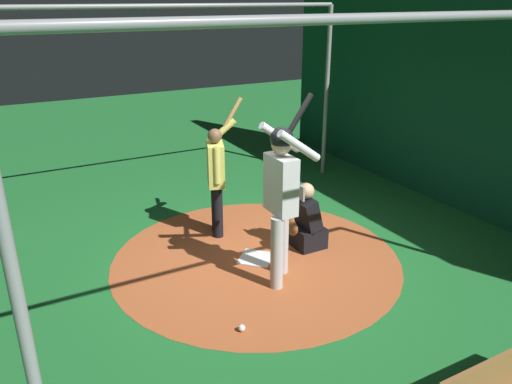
{
  "coord_description": "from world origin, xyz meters",
  "views": [
    {
      "loc": [
        2.8,
        5.14,
        3.24
      ],
      "look_at": [
        0.0,
        0.0,
        0.95
      ],
      "focal_mm": 35.2,
      "sensor_mm": 36.0,
      "label": 1
    }
  ],
  "objects_px": {
    "home_plate": "(256,258)",
    "visitor": "(217,175)",
    "batter": "(282,189)",
    "baseball_0": "(242,328)",
    "baseball_1": "(304,229)",
    "catcher": "(306,223)",
    "baseball_2": "(282,258)"
  },
  "relations": [
    {
      "from": "home_plate",
      "to": "baseball_1",
      "type": "relative_size",
      "value": 5.68
    },
    {
      "from": "baseball_1",
      "to": "visitor",
      "type": "bearing_deg",
      "value": -26.66
    },
    {
      "from": "home_plate",
      "to": "catcher",
      "type": "bearing_deg",
      "value": 177.78
    },
    {
      "from": "visitor",
      "to": "home_plate",
      "type": "bearing_deg",
      "value": 117.12
    },
    {
      "from": "home_plate",
      "to": "baseball_0",
      "type": "distance_m",
      "value": 1.55
    },
    {
      "from": "catcher",
      "to": "visitor",
      "type": "xyz_separation_m",
      "value": [
        0.87,
        -0.98,
        0.54
      ]
    },
    {
      "from": "catcher",
      "to": "baseball_1",
      "type": "distance_m",
      "value": 0.58
    },
    {
      "from": "home_plate",
      "to": "catcher",
      "type": "distance_m",
      "value": 0.84
    },
    {
      "from": "home_plate",
      "to": "batter",
      "type": "xyz_separation_m",
      "value": [
        -0.02,
        0.58,
        1.17
      ]
    },
    {
      "from": "baseball_1",
      "to": "baseball_2",
      "type": "xyz_separation_m",
      "value": [
        0.73,
        0.58,
        0.0
      ]
    },
    {
      "from": "batter",
      "to": "baseball_0",
      "type": "distance_m",
      "value": 1.6
    },
    {
      "from": "visitor",
      "to": "baseball_2",
      "type": "height_order",
      "value": "visitor"
    },
    {
      "from": "visitor",
      "to": "baseball_0",
      "type": "relative_size",
      "value": 26.39
    },
    {
      "from": "catcher",
      "to": "baseball_0",
      "type": "bearing_deg",
      "value": 37.66
    },
    {
      "from": "batter",
      "to": "catcher",
      "type": "xyz_separation_m",
      "value": [
        -0.74,
        -0.55,
        -0.81
      ]
    },
    {
      "from": "visitor",
      "to": "baseball_0",
      "type": "distance_m",
      "value": 2.51
    },
    {
      "from": "baseball_0",
      "to": "baseball_2",
      "type": "height_order",
      "value": "same"
    },
    {
      "from": "home_plate",
      "to": "baseball_0",
      "type": "xyz_separation_m",
      "value": [
        0.87,
        1.28,
        0.03
      ]
    },
    {
      "from": "home_plate",
      "to": "baseball_1",
      "type": "distance_m",
      "value": 1.08
    },
    {
      "from": "home_plate",
      "to": "visitor",
      "type": "bearing_deg",
      "value": -83.09
    },
    {
      "from": "batter",
      "to": "visitor",
      "type": "bearing_deg",
      "value": -85.07
    },
    {
      "from": "visitor",
      "to": "baseball_0",
      "type": "height_order",
      "value": "visitor"
    },
    {
      "from": "catcher",
      "to": "baseball_0",
      "type": "height_order",
      "value": "catcher"
    },
    {
      "from": "home_plate",
      "to": "visitor",
      "type": "height_order",
      "value": "visitor"
    },
    {
      "from": "baseball_1",
      "to": "catcher",
      "type": "bearing_deg",
      "value": 58.53
    },
    {
      "from": "batter",
      "to": "baseball_1",
      "type": "xyz_separation_m",
      "value": [
        -0.99,
        -0.96,
        -1.14
      ]
    },
    {
      "from": "baseball_2",
      "to": "home_plate",
      "type": "bearing_deg",
      "value": -35.82
    },
    {
      "from": "home_plate",
      "to": "baseball_0",
      "type": "bearing_deg",
      "value": 55.96
    },
    {
      "from": "batter",
      "to": "catcher",
      "type": "relative_size",
      "value": 2.36
    },
    {
      "from": "baseball_0",
      "to": "baseball_1",
      "type": "height_order",
      "value": "same"
    },
    {
      "from": "batter",
      "to": "baseball_0",
      "type": "bearing_deg",
      "value": 38.51
    },
    {
      "from": "batter",
      "to": "visitor",
      "type": "distance_m",
      "value": 1.56
    }
  ]
}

